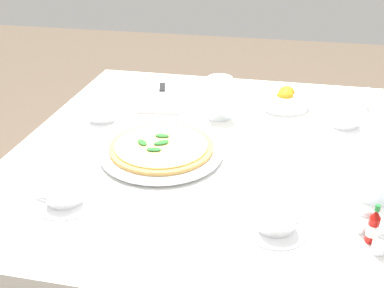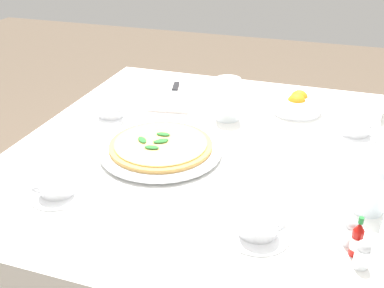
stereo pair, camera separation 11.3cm
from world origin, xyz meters
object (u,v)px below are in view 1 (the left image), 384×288
coffee_cup_far_right (102,113)px  water_glass_back_corner (376,178)px  pizza_plate (162,151)px  hot_sauce_bottle (373,227)px  coffee_cup_right_edge (345,118)px  coffee_cup_center_back (276,215)px  coffee_cup_near_left (64,191)px  citrus_bowl (284,99)px  dinner_knife (162,94)px  pizza (161,146)px  salt_shaker (380,241)px  water_glass_near_right (219,100)px  pepper_shaker (364,221)px  menu_card (367,101)px  napkin_folded (162,97)px

coffee_cup_far_right → water_glass_back_corner: (0.25, 0.71, 0.02)m
pizza_plate → hot_sauce_bottle: size_ratio=3.73×
pizza_plate → coffee_cup_right_edge: coffee_cup_right_edge is taller
coffee_cup_center_back → coffee_cup_near_left: (0.00, -0.44, -0.00)m
coffee_cup_center_back → hot_sauce_bottle: bearing=89.2°
pizza_plate → coffee_cup_center_back: bearing=51.1°
water_glass_back_corner → citrus_bowl: bearing=-156.8°
coffee_cup_far_right → water_glass_back_corner: bearing=70.9°
dinner_knife → hot_sauce_bottle: hot_sauce_bottle is taller
pizza → coffee_cup_far_right: coffee_cup_far_right is taller
citrus_bowl → hot_sauce_bottle: 0.64m
salt_shaker → water_glass_near_right: bearing=-144.7°
pepper_shaker → menu_card: (-0.61, 0.08, 0.00)m
napkin_folded → hot_sauce_bottle: bearing=35.0°
water_glass_back_corner → salt_shaker: 0.18m
pizza_plate → citrus_bowl: size_ratio=2.06×
coffee_cup_right_edge → napkin_folded: bearing=-98.9°
coffee_cup_far_right → citrus_bowl: citrus_bowl is taller
pepper_shaker → hot_sauce_bottle: bearing=19.7°
water_glass_back_corner → hot_sauce_bottle: water_glass_back_corner is taller
citrus_bowl → hot_sauce_bottle: (0.61, 0.17, 0.01)m
hot_sauce_bottle → coffee_cup_right_edge: bearing=-179.6°
coffee_cup_near_left → napkin_folded: bearing=174.8°
water_glass_near_right → water_glass_back_corner: size_ratio=1.12×
pizza_plate → water_glass_back_corner: size_ratio=2.79×
water_glass_back_corner → citrus_bowl: water_glass_back_corner is taller
citrus_bowl → pepper_shaker: citrus_bowl is taller
salt_shaker → coffee_cup_right_edge: bearing=-178.6°
pepper_shaker → water_glass_back_corner: bearing=164.3°
coffee_cup_center_back → citrus_bowl: (-0.61, 0.00, -0.01)m
water_glass_back_corner → pepper_shaker: bearing=-15.7°
water_glass_back_corner → menu_card: 0.49m
dinner_knife → menu_card: size_ratio=2.17×
coffee_cup_far_right → pepper_shaker: coffee_cup_far_right is taller
dinner_knife → pepper_shaker: bearing=31.0°
napkin_folded → salt_shaker: 0.84m
water_glass_near_right → water_glass_back_corner: water_glass_near_right is taller
pizza → coffee_cup_near_left: size_ratio=1.97×
water_glass_back_corner → coffee_cup_right_edge: bearing=-175.5°
pizza_plate → citrus_bowl: bearing=141.6°
water_glass_back_corner → menu_card: bearing=174.2°
coffee_cup_right_edge → menu_card: bearing=150.7°
dinner_knife → menu_card: 0.64m
citrus_bowl → water_glass_back_corner: bearing=23.2°
napkin_folded → coffee_cup_right_edge: bearing=72.4°
coffee_cup_far_right → citrus_bowl: (-0.21, 0.52, -0.00)m
coffee_cup_near_left → dinner_knife: size_ratio=0.68×
coffee_cup_center_back → coffee_cup_near_left: size_ratio=0.98×
coffee_cup_right_edge → coffee_cup_far_right: coffee_cup_right_edge is taller
pizza_plate → dinner_knife: bearing=-165.1°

